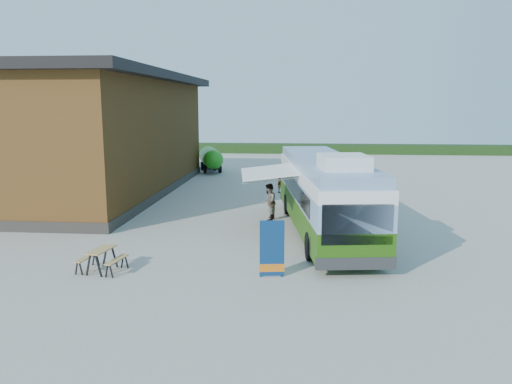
# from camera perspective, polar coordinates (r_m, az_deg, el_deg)

# --- Properties ---
(ground) EXTENTS (100.00, 100.00, 0.00)m
(ground) POSITION_cam_1_polar(r_m,az_deg,el_deg) (21.22, 0.08, -5.24)
(ground) COLOR #BCB7AD
(ground) RESTS_ON ground
(barn) EXTENTS (9.60, 21.20, 7.50)m
(barn) POSITION_cam_1_polar(r_m,az_deg,el_deg) (32.84, -16.99, 6.09)
(barn) COLOR brown
(barn) RESTS_ON ground
(hedge) EXTENTS (40.00, 3.00, 1.00)m
(hedge) POSITION_cam_1_polar(r_m,az_deg,el_deg) (58.94, 11.15, 4.85)
(hedge) COLOR #264419
(hedge) RESTS_ON ground
(bus) EXTENTS (4.24, 12.62, 3.81)m
(bus) POSITION_cam_1_polar(r_m,az_deg,el_deg) (22.01, 7.72, 0.07)
(bus) COLOR #316711
(bus) RESTS_ON ground
(awning) EXTENTS (3.06, 4.39, 0.51)m
(awning) POSITION_cam_1_polar(r_m,az_deg,el_deg) (21.99, 2.08, 2.68)
(awning) COLOR white
(awning) RESTS_ON ground
(banner) EXTENTS (0.82, 0.25, 1.89)m
(banner) POSITION_cam_1_polar(r_m,az_deg,el_deg) (16.34, 1.84, -7.09)
(banner) COLOR navy
(banner) RESTS_ON ground
(picnic_table) EXTENTS (1.55, 1.42, 0.78)m
(picnic_table) POSITION_cam_1_polar(r_m,az_deg,el_deg) (17.68, -17.24, -6.86)
(picnic_table) COLOR tan
(picnic_table) RESTS_ON ground
(person_a) EXTENTS (0.77, 0.78, 1.82)m
(person_a) POSITION_cam_1_polar(r_m,az_deg,el_deg) (31.83, 2.93, 1.54)
(person_a) COLOR #999999
(person_a) RESTS_ON ground
(person_b) EXTENTS (0.81, 0.97, 1.80)m
(person_b) POSITION_cam_1_polar(r_m,az_deg,el_deg) (24.22, 1.48, -1.15)
(person_b) COLOR #999999
(person_b) RESTS_ON ground
(slurry_tanker) EXTENTS (2.64, 5.23, 2.00)m
(slurry_tanker) POSITION_cam_1_polar(r_m,az_deg,el_deg) (42.13, -5.20, 3.91)
(slurry_tanker) COLOR #269A1C
(slurry_tanker) RESTS_ON ground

